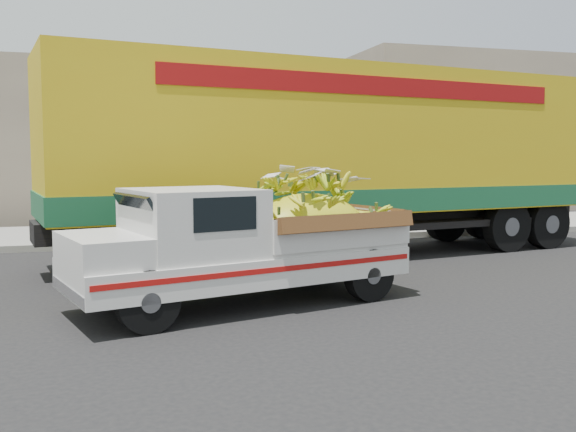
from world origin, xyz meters
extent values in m
plane|color=black|center=(0.00, 0.00, 0.00)|extent=(100.00, 100.00, 0.00)
cube|color=gray|center=(0.00, 6.56, 0.07)|extent=(60.00, 0.25, 0.15)
cube|color=gray|center=(0.00, 8.66, 0.07)|extent=(60.00, 4.00, 0.14)
cube|color=gray|center=(14.00, 15.56, 3.00)|extent=(14.00, 6.00, 6.00)
cylinder|color=black|center=(-1.91, -0.80, 0.37)|extent=(0.78, 0.41, 0.75)
cylinder|color=black|center=(-2.29, 0.58, 0.37)|extent=(0.78, 0.41, 0.75)
cylinder|color=black|center=(1.21, 0.07, 0.37)|extent=(0.78, 0.41, 0.75)
cylinder|color=black|center=(0.83, 1.45, 0.37)|extent=(0.78, 0.41, 0.75)
cube|color=silver|center=(-0.59, 0.31, 0.54)|extent=(4.89, 2.85, 0.38)
cube|color=#A50F0C|center=(-0.36, -0.50, 0.61)|extent=(4.36, 1.22, 0.07)
cube|color=silver|center=(-2.77, -0.30, 0.44)|extent=(0.53, 1.60, 0.14)
cube|color=silver|center=(-2.41, -0.20, 0.91)|extent=(1.22, 1.73, 0.35)
cube|color=silver|center=(-1.27, 0.12, 1.18)|extent=(1.90, 1.95, 0.88)
cube|color=black|center=(-0.96, -0.63, 1.34)|extent=(0.81, 0.23, 0.41)
cube|color=silver|center=(0.55, 0.63, 0.99)|extent=(2.62, 2.21, 0.50)
ellipsoid|color=gold|center=(0.45, 0.60, 0.88)|extent=(2.32, 1.83, 1.26)
cylinder|color=black|center=(7.16, 3.95, 0.55)|extent=(1.14, 0.51, 1.10)
cylinder|color=black|center=(6.82, 5.92, 0.55)|extent=(1.14, 0.51, 1.10)
cylinder|color=black|center=(5.98, 3.74, 0.55)|extent=(1.14, 0.51, 1.10)
cylinder|color=black|center=(5.63, 5.71, 0.55)|extent=(1.14, 0.51, 1.10)
cylinder|color=black|center=(-1.89, 2.34, 0.55)|extent=(1.14, 0.51, 1.10)
cylinder|color=black|center=(-2.24, 4.31, 0.55)|extent=(1.14, 0.51, 1.10)
cube|color=black|center=(2.36, 4.11, 0.78)|extent=(11.99, 3.08, 0.36)
cube|color=gold|center=(2.36, 4.11, 2.38)|extent=(12.02, 4.51, 2.84)
cube|color=#18542F|center=(2.36, 4.11, 1.21)|extent=(12.08, 4.54, 0.45)
cube|color=maroon|center=(2.58, 2.87, 3.35)|extent=(8.27, 1.49, 0.35)
camera|label=1|loc=(-2.34, -8.23, 2.01)|focal=40.00mm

